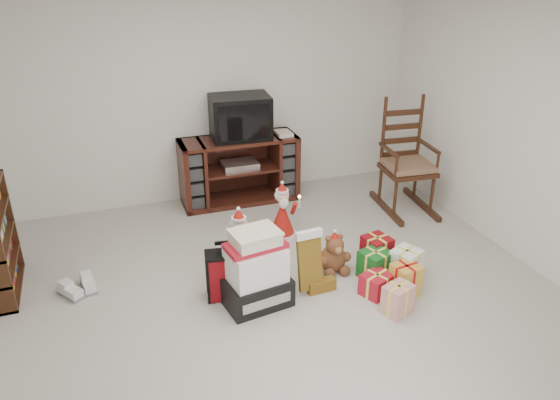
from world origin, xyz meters
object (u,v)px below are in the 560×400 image
object	(u,v)px
teddy_bear	(333,255)
mrs_claus_figurine	(240,247)
crt_television	(240,117)
rocking_chair	(404,170)
gift_cluster	(389,275)
santa_figurine	(282,216)
gift_pile	(256,273)
red_suitcase	(227,275)
tv_stand	(239,170)
sneaker_pair	(80,288)

from	to	relation	value
teddy_bear	mrs_claus_figurine	bearing A→B (deg)	158.75
crt_television	rocking_chair	bearing A→B (deg)	-20.59
rocking_chair	mrs_claus_figurine	bearing A→B (deg)	-156.14
gift_cluster	rocking_chair	bearing A→B (deg)	55.39
santa_figurine	gift_cluster	xyz separation A→B (m)	(0.60, -1.24, -0.13)
teddy_bear	mrs_claus_figurine	distance (m)	0.90
gift_pile	red_suitcase	distance (m)	0.29
rocking_chair	teddy_bear	size ratio (longest dim) A/B	3.52
tv_stand	rocking_chair	xyz separation A→B (m)	(1.79, -0.82, 0.07)
gift_pile	mrs_claus_figurine	xyz separation A→B (m)	(0.02, 0.58, -0.06)
sneaker_pair	rocking_chair	bearing A→B (deg)	-14.36
red_suitcase	gift_cluster	size ratio (longest dim) A/B	0.56
sneaker_pair	gift_cluster	xyz separation A→B (m)	(2.70, -0.84, 0.07)
teddy_bear	crt_television	size ratio (longest dim) A/B	0.54
crt_television	gift_pile	bearing A→B (deg)	-97.77
red_suitcase	gift_cluster	distance (m)	1.49
tv_stand	sneaker_pair	world-z (taller)	tv_stand
rocking_chair	crt_television	bearing A→B (deg)	160.01
tv_stand	mrs_claus_figurine	size ratio (longest dim) A/B	2.15
rocking_chair	gift_pile	world-z (taller)	rocking_chair
gift_pile	rocking_chair	bearing A→B (deg)	21.56
mrs_claus_figurine	sneaker_pair	xyz separation A→B (m)	(-1.48, 0.11, -0.20)
santa_figurine	sneaker_pair	size ratio (longest dim) A/B	1.69
gift_pile	teddy_bear	bearing A→B (deg)	7.96
teddy_bear	sneaker_pair	size ratio (longest dim) A/B	1.05
gift_pile	sneaker_pair	size ratio (longest dim) A/B	1.89
crt_television	santa_figurine	bearing A→B (deg)	-77.33
tv_stand	gift_cluster	size ratio (longest dim) A/B	1.50
red_suitcase	santa_figurine	xyz separation A→B (m)	(0.85, 0.91, 0.01)
red_suitcase	rocking_chair	bearing A→B (deg)	33.78
gift_cluster	crt_television	bearing A→B (deg)	107.87
red_suitcase	mrs_claus_figurine	world-z (taller)	mrs_claus_figurine
gift_cluster	sneaker_pair	bearing A→B (deg)	162.73
gift_cluster	mrs_claus_figurine	bearing A→B (deg)	149.04
red_suitcase	teddy_bear	distance (m)	1.07
tv_stand	red_suitcase	world-z (taller)	tv_stand
rocking_chair	sneaker_pair	distance (m)	3.78
gift_pile	crt_television	xyz separation A→B (m)	(0.49, 2.15, 0.75)
gift_pile	crt_television	bearing A→B (deg)	68.36
mrs_claus_figurine	crt_television	distance (m)	1.83
sneaker_pair	santa_figurine	bearing A→B (deg)	-13.01
santa_figurine	sneaker_pair	xyz separation A→B (m)	(-2.10, -0.40, -0.19)
teddy_bear	gift_cluster	bearing A→B (deg)	-46.76
rocking_chair	teddy_bear	distance (m)	1.77
rocking_chair	mrs_claus_figurine	distance (m)	2.35
mrs_claus_figurine	red_suitcase	bearing A→B (deg)	-119.82
tv_stand	gift_pile	world-z (taller)	tv_stand
tv_stand	teddy_bear	world-z (taller)	tv_stand
rocking_chair	crt_television	size ratio (longest dim) A/B	1.89
red_suitcase	sneaker_pair	bearing A→B (deg)	166.86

